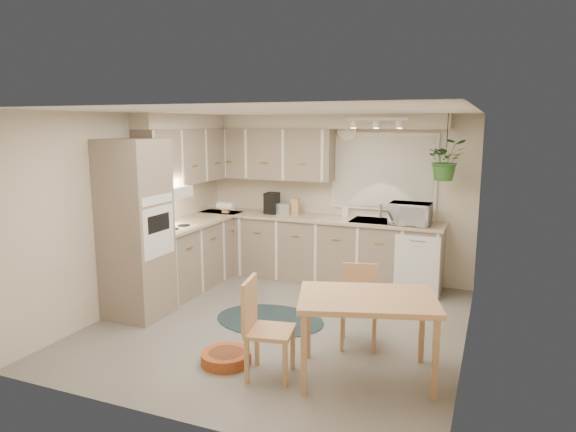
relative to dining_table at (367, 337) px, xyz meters
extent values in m
plane|color=slate|center=(-1.21, 0.85, -0.38)|extent=(4.20, 4.20, 0.00)
plane|color=white|center=(-1.21, 0.85, 2.02)|extent=(4.20, 4.20, 0.00)
cube|color=beige|center=(-1.21, 2.95, 0.82)|extent=(4.00, 0.04, 2.40)
cube|color=beige|center=(-1.21, -1.25, 0.82)|extent=(4.00, 0.04, 2.40)
cube|color=beige|center=(-3.21, 0.85, 0.82)|extent=(0.04, 4.20, 2.40)
cube|color=beige|center=(0.79, 0.85, 0.82)|extent=(0.04, 4.20, 2.40)
cube|color=gray|center=(-2.91, 1.72, 0.07)|extent=(0.60, 1.85, 0.90)
cube|color=gray|center=(-1.41, 2.65, 0.07)|extent=(3.60, 0.60, 0.90)
cube|color=tan|center=(-2.90, 1.72, 0.54)|extent=(0.64, 1.89, 0.04)
cube|color=tan|center=(-1.41, 2.64, 0.54)|extent=(3.64, 0.64, 0.04)
cube|color=gray|center=(-2.88, 0.47, 0.67)|extent=(0.65, 0.65, 2.10)
cube|color=silver|center=(-2.56, 0.47, 0.67)|extent=(0.02, 0.56, 0.58)
cube|color=gray|center=(-3.03, 1.85, 1.45)|extent=(0.35, 2.00, 0.75)
cube|color=gray|center=(-2.21, 2.77, 1.45)|extent=(2.00, 0.35, 0.75)
cube|color=beige|center=(-3.06, 1.85, 1.92)|extent=(0.30, 2.00, 0.20)
cube|color=beige|center=(-1.41, 2.80, 1.92)|extent=(3.60, 0.30, 0.20)
cube|color=silver|center=(-2.89, 1.15, 0.57)|extent=(0.52, 0.58, 0.02)
cube|color=silver|center=(-2.91, 1.15, 1.02)|extent=(0.40, 0.60, 0.14)
cube|color=silver|center=(-0.51, 2.92, 1.22)|extent=(1.40, 0.02, 1.00)
cube|color=beige|center=(-0.51, 2.93, 1.22)|extent=(1.50, 0.02, 1.10)
cube|color=#9FA1A6|center=(-0.51, 2.65, 0.52)|extent=(0.70, 0.48, 0.10)
cube|color=silver|center=(0.09, 2.34, 0.05)|extent=(0.58, 0.02, 0.83)
cube|color=silver|center=(-0.51, 2.40, 1.95)|extent=(0.80, 0.04, 0.04)
cylinder|color=gold|center=(-1.06, 2.92, 1.80)|extent=(0.30, 0.03, 0.30)
cube|color=tan|center=(0.00, 0.00, 0.00)|extent=(1.39, 1.12, 0.76)
cube|color=tan|center=(-0.81, -0.31, 0.07)|extent=(0.49, 0.49, 0.90)
cube|color=tan|center=(-0.23, 0.62, 0.04)|extent=(0.47, 0.47, 0.83)
ellipsoid|color=black|center=(-1.37, 0.91, -0.37)|extent=(1.34, 1.02, 0.01)
cylinder|color=#AB6022|center=(-1.30, -0.25, -0.32)|extent=(0.61, 0.61, 0.11)
imported|color=silver|center=(-0.05, 2.55, 0.74)|extent=(0.54, 0.31, 0.36)
imported|color=silver|center=(-1.01, 2.80, 0.61)|extent=(0.10, 0.21, 0.09)
imported|color=#2E5E25|center=(0.37, 2.55, 1.38)|extent=(0.63, 0.66, 0.41)
cube|color=black|center=(-2.11, 2.65, 0.72)|extent=(0.18, 0.22, 0.32)
cube|color=#9FA1A6|center=(-1.93, 2.67, 0.64)|extent=(0.28, 0.18, 0.16)
cube|color=tan|center=(-1.75, 2.70, 0.68)|extent=(0.12, 0.12, 0.24)
camera|label=1|loc=(0.99, -4.28, 1.88)|focal=32.00mm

